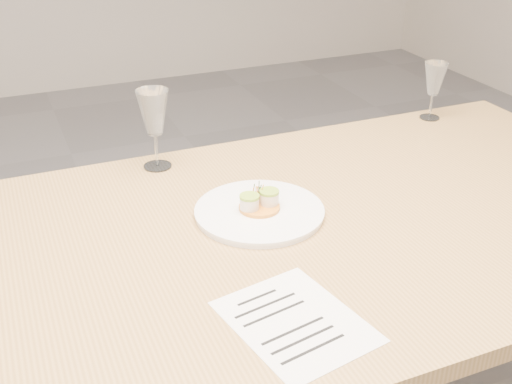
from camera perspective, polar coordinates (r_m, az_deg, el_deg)
name	(u,v)px	position (r m, az deg, el deg)	size (l,w,h in m)	color
dining_table	(194,274)	(1.40, -5.57, -7.29)	(2.40, 1.00, 0.75)	#AB834A
dinner_plate	(260,210)	(1.47, 0.32, -1.64)	(0.30, 0.30, 0.08)	white
recipe_sheet	(295,321)	(1.16, 3.49, -11.42)	(0.25, 0.30, 0.00)	white
wine_glass_1	(154,114)	(1.67, -9.09, 6.85)	(0.09, 0.09, 0.21)	white
wine_glass_2	(434,80)	(2.07, 15.58, 9.57)	(0.07, 0.07, 0.18)	white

